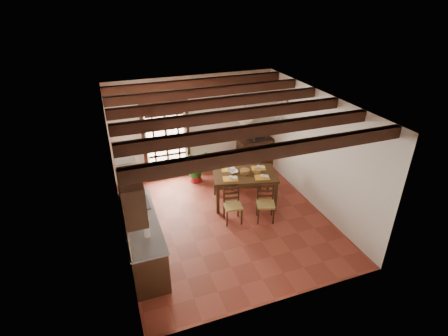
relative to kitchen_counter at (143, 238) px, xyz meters
name	(u,v)px	position (x,y,z in m)	size (l,w,h in m)	color
ground_plane	(226,220)	(1.96, 0.60, -0.47)	(5.00, 5.00, 0.00)	maroon
room_shell	(226,149)	(1.96, 0.60, 1.34)	(4.52, 5.02, 2.81)	silver
ceiling_beams	(226,108)	(1.96, 0.60, 2.22)	(4.50, 4.34, 0.20)	black
french_door	(166,139)	(1.16, 3.05, 0.70)	(1.26, 0.11, 2.32)	white
kitchen_counter	(143,238)	(0.00, 0.00, 0.00)	(0.64, 2.25, 1.38)	black
upper_cabinet	(132,198)	(-0.12, -0.70, 1.38)	(0.35, 0.80, 0.70)	black
range_hood	(126,169)	(-0.09, 0.55, 1.26)	(0.38, 0.60, 0.54)	white
counter_items	(139,215)	(0.00, 0.09, 0.49)	(0.50, 1.43, 0.25)	black
dining_table	(245,177)	(2.65, 1.17, 0.24)	(1.70, 1.32, 0.81)	#372412
chair_near_left	(233,211)	(2.09, 0.52, -0.21)	(0.44, 0.43, 0.85)	#AD964A
chair_near_right	(265,209)	(2.82, 0.33, -0.20)	(0.51, 0.50, 0.87)	#AD964A
chair_far_left	(226,178)	(2.48, 2.01, -0.19)	(0.54, 0.53, 0.89)	#AD964A
chair_far_right	(254,176)	(3.21, 1.81, -0.17)	(0.59, 0.58, 0.95)	#AD964A
table_setting	(245,170)	(2.65, 1.17, 0.44)	(1.09, 0.73, 0.10)	gold
table_bowl	(233,172)	(2.40, 1.29, 0.37)	(0.22, 0.22, 0.05)	white
sideboard	(255,153)	(3.71, 2.83, -0.03)	(1.04, 0.47, 0.88)	black
crt_tv	(256,133)	(3.71, 2.82, 0.60)	(0.47, 0.44, 0.36)	black
fuse_box	(245,109)	(3.46, 3.08, 1.28)	(0.25, 0.03, 0.32)	white
plant_pot	(196,178)	(1.81, 2.58, -0.36)	(0.34, 0.34, 0.21)	maroon
potted_plant	(195,163)	(1.81, 2.58, 0.10)	(1.76, 1.51, 1.96)	#144C19
wall_shelf	(280,124)	(4.10, 2.20, 1.04)	(0.20, 0.42, 0.20)	black
shelf_vase	(280,119)	(4.10, 2.20, 1.18)	(0.15, 0.15, 0.15)	#B2BFB2
shelf_flowers	(281,112)	(4.10, 2.20, 1.38)	(0.14, 0.14, 0.36)	gold
framed_picture	(284,105)	(4.18, 2.20, 1.58)	(0.03, 0.32, 0.32)	brown
pendant_lamp	(245,122)	(2.65, 1.27, 1.60)	(0.36, 0.36, 0.84)	black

